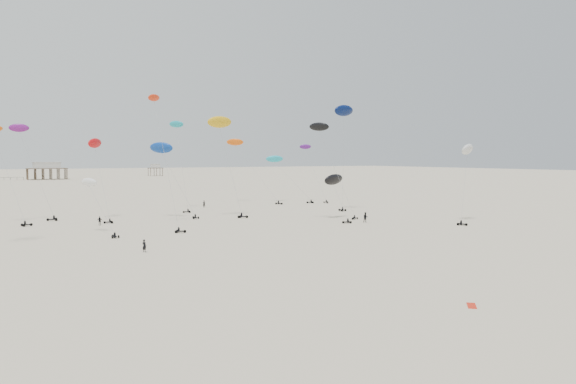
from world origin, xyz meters
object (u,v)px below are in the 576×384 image
pavilion_small (155,171)px  rig_4 (467,159)px  rig_9 (32,162)px  spectator_0 (144,252)px  pavilion_main (47,172)px

pavilion_small → rig_4: 292.88m
rig_9 → spectator_0: (9.74, -47.53, -11.68)m
rig_4 → rig_9: (-74.20, 42.50, -0.66)m
spectator_0 → rig_4: bearing=-120.9°
pavilion_small → spectator_0: 308.92m
pavilion_small → rig_9: (-94.38, -249.55, 8.19)m
pavilion_small → rig_4: size_ratio=0.56×
pavilion_main → pavilion_small: (70.00, 30.00, -0.74)m
rig_4 → pavilion_main: bearing=-95.5°
rig_4 → rig_9: bearing=-46.1°
rig_4 → spectator_0: size_ratio=7.88×
pavilion_small → rig_9: 266.93m
rig_4 → rig_9: size_ratio=0.83×
pavilion_small → spectator_0: pavilion_small is taller
rig_9 → spectator_0: 49.91m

